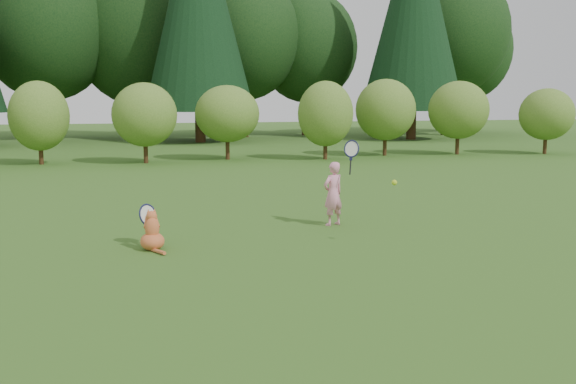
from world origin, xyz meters
name	(u,v)px	position (x,y,z in m)	size (l,w,h in m)	color
ground	(289,252)	(0.00, 0.00, 0.00)	(100.00, 100.00, 0.00)	#2B5217
shrub_row	(184,120)	(0.00, 13.00, 1.40)	(28.00, 3.00, 2.80)	#436C21
child	(334,192)	(1.19, 1.60, 0.55)	(0.64, 0.46, 1.56)	pink
cat	(152,229)	(-1.78, 0.64, 0.29)	(0.39, 0.79, 0.76)	#C55025
tennis_ball	(394,183)	(1.49, -0.07, 0.91)	(0.08, 0.08, 0.08)	#B9D118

